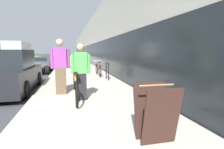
{
  "coord_description": "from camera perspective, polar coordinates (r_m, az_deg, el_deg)",
  "views": [
    {
      "loc": [
        4.81,
        -4.21,
        1.54
      ],
      "look_at": [
        9.04,
        13.29,
        -0.85
      ],
      "focal_mm": 28.0,
      "sensor_mm": 36.0,
      "label": 1
    }
  ],
  "objects": [
    {
      "name": "sidewalk_slab",
      "position": [
        25.26,
        -12.29,
        4.06
      ],
      "size": [
        3.55,
        70.0,
        0.15
      ],
      "color": "#BCB5A5",
      "rests_on": "ground"
    },
    {
      "name": "storefront_facade",
      "position": [
        34.04,
        -1.07,
        9.3
      ],
      "size": [
        10.01,
        70.0,
        5.16
      ],
      "color": "#BCB7AD",
      "rests_on": "ground"
    },
    {
      "name": "tandem_bicycle",
      "position": [
        5.48,
        -11.91,
        -3.39
      ],
      "size": [
        0.52,
        2.8,
        0.85
      ],
      "color": "black",
      "rests_on": "sidewalk_slab"
    },
    {
      "name": "person_rider",
      "position": [
        5.05,
        -10.14,
        0.82
      ],
      "size": [
        0.55,
        0.21,
        1.61
      ],
      "color": "black",
      "rests_on": "sidewalk_slab"
    },
    {
      "name": "person_bystander",
      "position": [
        5.91,
        -16.48,
        2.47
      ],
      "size": [
        0.61,
        0.24,
        1.79
      ],
      "color": "brown",
      "rests_on": "sidewalk_slab"
    },
    {
      "name": "bike_rack_hoop",
      "position": [
        8.66,
        -1.56,
        1.74
      ],
      "size": [
        0.05,
        0.6,
        0.84
      ],
      "color": "black",
      "rests_on": "sidewalk_slab"
    },
    {
      "name": "cruiser_bike_nearest",
      "position": [
        10.15,
        -4.49,
        1.69
      ],
      "size": [
        0.52,
        1.81,
        0.84
      ],
      "color": "black",
      "rests_on": "sidewalk_slab"
    },
    {
      "name": "sandwich_board_sign",
      "position": [
        2.84,
        14.12,
        -12.03
      ],
      "size": [
        0.56,
        0.56,
        0.9
      ],
      "color": "#331E19",
      "rests_on": "sidewalk_slab"
    },
    {
      "name": "parked_sedan_curbside",
      "position": [
        7.68,
        -30.42,
        0.35
      ],
      "size": [
        1.77,
        4.09,
        1.6
      ],
      "color": "black",
      "rests_on": "ground"
    },
    {
      "name": "vintage_roadster_curbside",
      "position": [
        13.67,
        -23.14,
        2.46
      ],
      "size": [
        1.81,
        4.15,
        1.08
      ],
      "color": "#4C5156",
      "rests_on": "ground"
    },
    {
      "name": "moving_truck",
      "position": [
        27.93,
        -28.03,
        6.44
      ],
      "size": [
        2.31,
        7.31,
        2.81
      ],
      "color": "orange",
      "rests_on": "ground"
    }
  ]
}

